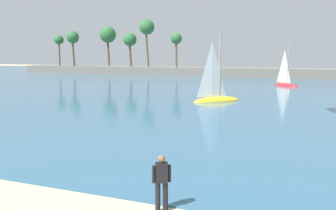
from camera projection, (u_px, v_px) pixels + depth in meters
The scene contains 5 objects.
sea at pixel (263, 82), 60.78m from camera, with size 220.00×105.22×0.06m, color #33607F.
palm_headland at pixel (253, 66), 73.50m from camera, with size 116.59×6.49×12.77m.
person_at_waterline at pixel (162, 181), 10.47m from camera, with size 0.48×0.35×1.67m.
sailboat_near_shore at pixel (216, 95), 34.84m from camera, with size 4.51×4.43×7.05m.
sailboat_mid_bay at pixel (286, 82), 52.09m from camera, with size 4.08×3.89×6.30m.
Camera 1 is at (7.97, -0.99, 4.47)m, focal length 39.36 mm.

